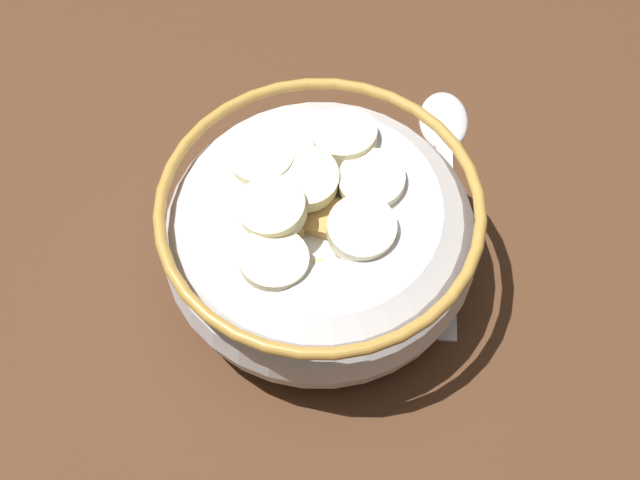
{
  "coord_description": "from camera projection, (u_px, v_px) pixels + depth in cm",
  "views": [
    {
      "loc": [
        -10.64,
        -20.5,
        41.36
      ],
      "look_at": [
        0.0,
        0.0,
        3.0
      ],
      "focal_mm": 48.87,
      "sensor_mm": 36.0,
      "label": 1
    }
  ],
  "objects": [
    {
      "name": "ground_plane",
      "position": [
        320.0,
        277.0,
        0.48
      ],
      "size": [
        97.26,
        97.26,
        2.0
      ],
      "primitive_type": "cube",
      "color": "#472B19"
    },
    {
      "name": "cereal_bowl",
      "position": [
        320.0,
        234.0,
        0.44
      ],
      "size": [
        16.12,
        16.12,
        7.38
      ],
      "color": "silver",
      "rests_on": "ground_plane"
    },
    {
      "name": "spoon",
      "position": [
        445.0,
        151.0,
        0.51
      ],
      "size": [
        10.35,
        15.48,
        0.8
      ],
      "color": "silver",
      "rests_on": "ground_plane"
    }
  ]
}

